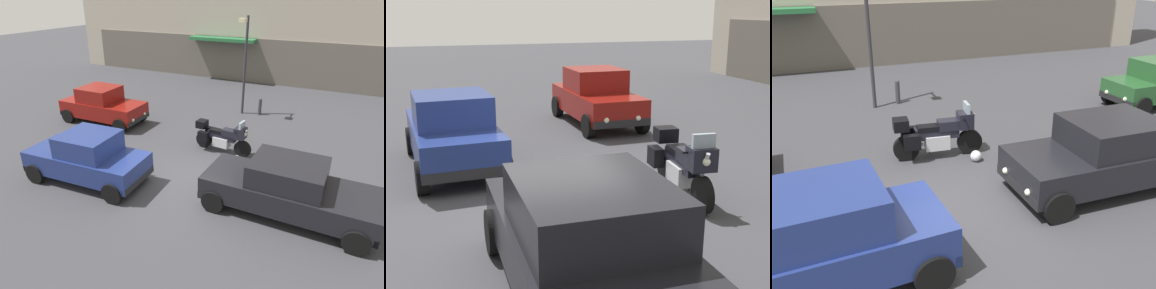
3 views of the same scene
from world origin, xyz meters
TOP-DOWN VIEW (x-y plane):
  - ground_plane at (0.00, 0.00)m, footprint 80.00×80.00m
  - motorcycle at (0.24, 2.52)m, footprint 2.26×0.85m
  - helmet at (1.05, 1.92)m, footprint 0.28×0.28m
  - car_hatchback_near at (-2.76, -1.32)m, footprint 3.95×1.98m
  - car_sedan_far at (3.22, -0.30)m, footprint 4.60×1.97m
  - car_wagon_end at (-5.83, 3.07)m, footprint 3.89×1.82m

SIDE VIEW (x-z plane):
  - ground_plane at x=0.00m, z-range 0.00..0.00m
  - helmet at x=1.05m, z-range 0.00..0.28m
  - motorcycle at x=0.24m, z-range -0.06..1.30m
  - car_sedan_far at x=3.22m, z-range 0.00..1.56m
  - car_hatchback_near at x=-2.76m, z-range -0.01..1.63m
  - car_wagon_end at x=-5.83m, z-range -0.01..1.63m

